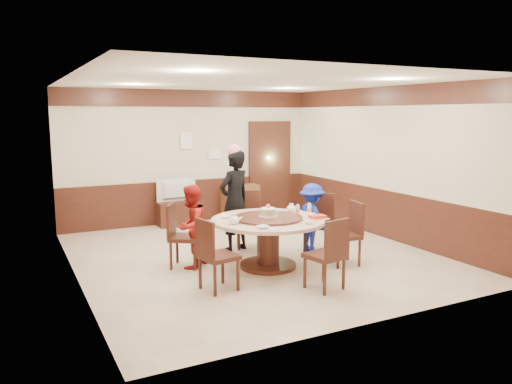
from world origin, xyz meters
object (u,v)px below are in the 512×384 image
person_blue (312,218)px  birthday_cake (268,212)px  thermos (237,177)px  person_standing (235,201)px  tv_stand (178,213)px  person_red (191,226)px  side_cabinet (240,202)px  shrimp_platter (318,218)px  banquet_table (268,233)px  television (177,190)px

person_blue → birthday_cake: 1.12m
birthday_cake → thermos: size_ratio=0.73×
person_standing → tv_stand: 2.41m
tv_stand → thermos: thermos is taller
person_red → side_cabinet: 3.65m
person_red → thermos: (2.11, 2.91, 0.31)m
person_red → tv_stand: 3.00m
tv_stand → shrimp_platter: bearing=-76.0°
birthday_cake → tv_stand: birthday_cake is taller
person_red → birthday_cake: size_ratio=4.57×
birthday_cake → banquet_table: bearing=-121.9°
person_red → television: (0.72, 2.88, 0.11)m
television → shrimp_platter: bearing=106.6°
banquet_table → side_cabinet: bearing=71.5°
person_red → person_standing: bearing=168.7°
person_red → person_blue: size_ratio=1.08×
shrimp_platter → tv_stand: 3.94m
person_standing → person_red: (-0.98, -0.57, -0.23)m
side_cabinet → person_red: bearing=-126.8°
person_red → birthday_cake: bearing=112.1°
shrimp_platter → tv_stand: (-0.94, 3.79, -0.53)m
person_blue → shrimp_platter: bearing=142.7°
person_red → television: person_red is taller
person_red → side_cabinet: size_ratio=1.58×
person_standing → side_cabinet: bearing=-137.1°
person_blue → television: (-1.34, 3.04, 0.15)m
banquet_table → television: (-0.31, 3.42, 0.20)m
television → side_cabinet: 1.50m
banquet_table → tv_stand: bearing=95.1°
television → thermos: 1.40m
banquet_table → tv_stand: (-0.31, 3.42, -0.28)m
shrimp_platter → tv_stand: size_ratio=0.35×
person_blue → television: person_blue is taller
birthday_cake → thermos: 3.59m
banquet_table → birthday_cake: birthday_cake is taller
person_red → thermos: size_ratio=3.32×
tv_stand → television: (0.00, 0.00, 0.49)m
person_standing → side_cabinet: person_standing is taller
person_standing → thermos: bearing=-135.7°
banquet_table → thermos: (1.08, 3.45, 0.41)m
person_standing → shrimp_platter: bearing=95.1°
television → thermos: bearing=-176.1°
person_standing → birthday_cake: 1.09m
side_cabinet → person_standing: bearing=-117.1°
thermos → side_cabinet: bearing=0.0°
person_red → thermos: bearing=-167.3°
person_blue → shrimp_platter: size_ratio=3.90×
banquet_table → tv_stand: banquet_table is taller
person_standing → person_blue: (1.08, -0.72, -0.27)m
banquet_table → birthday_cake: 0.31m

